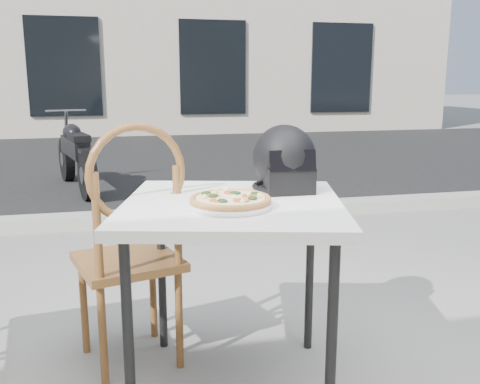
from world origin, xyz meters
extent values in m
cube|color=black|center=(0.00, 7.00, 0.00)|extent=(30.00, 8.00, 0.00)
cube|color=#A4A299|center=(0.00, 3.00, 0.06)|extent=(30.00, 0.25, 0.12)
cube|color=beige|center=(0.00, 14.00, 3.50)|extent=(16.00, 6.00, 7.00)
cube|color=black|center=(-1.70, 10.98, 1.60)|extent=(1.60, 0.08, 2.20)
cube|color=black|center=(1.70, 10.98, 1.60)|extent=(1.60, 0.08, 2.20)
cube|color=black|center=(5.00, 10.98, 1.60)|extent=(1.60, 0.08, 2.20)
cube|color=white|center=(-0.15, 0.15, 0.82)|extent=(1.08, 1.08, 0.04)
cylinder|color=black|center=(-0.60, -0.12, 0.40)|extent=(0.05, 0.05, 0.80)
cylinder|color=black|center=(0.12, -0.30, 0.40)|extent=(0.05, 0.05, 0.80)
cylinder|color=black|center=(-0.42, 0.60, 0.40)|extent=(0.05, 0.05, 0.80)
cylinder|color=black|center=(0.30, 0.42, 0.40)|extent=(0.05, 0.05, 0.80)
cylinder|color=white|center=(-0.18, 0.04, 0.85)|extent=(0.38, 0.38, 0.01)
torus|color=white|center=(-0.18, 0.04, 0.86)|extent=(0.39, 0.39, 0.02)
cylinder|color=#C08546|center=(-0.18, 0.04, 0.87)|extent=(0.36, 0.36, 0.01)
torus|color=#C08546|center=(-0.18, 0.04, 0.88)|extent=(0.37, 0.37, 0.02)
cylinder|color=red|center=(-0.18, 0.04, 0.88)|extent=(0.32, 0.32, 0.00)
cylinder|color=#FFE9C3|center=(-0.18, 0.04, 0.88)|extent=(0.31, 0.31, 0.00)
cylinder|color=#CE4A24|center=(-0.10, 0.04, 0.89)|extent=(0.07, 0.07, 0.00)
cylinder|color=#CE4A24|center=(-0.16, 0.12, 0.89)|extent=(0.07, 0.07, 0.00)
cylinder|color=#CE4A24|center=(-0.25, 0.08, 0.89)|extent=(0.07, 0.07, 0.00)
cylinder|color=#CE4A24|center=(-0.24, -0.01, 0.89)|extent=(0.07, 0.07, 0.00)
cylinder|color=#CE4A24|center=(-0.16, -0.03, 0.89)|extent=(0.07, 0.07, 0.00)
ellipsoid|color=#143814|center=(-0.15, 0.10, 0.89)|extent=(0.05, 0.04, 0.01)
ellipsoid|color=#143814|center=(-0.25, 0.07, 0.89)|extent=(0.06, 0.06, 0.01)
ellipsoid|color=#143814|center=(-0.11, -0.01, 0.89)|extent=(0.04, 0.05, 0.01)
ellipsoid|color=#143814|center=(-0.23, -0.03, 0.89)|extent=(0.06, 0.06, 0.01)
ellipsoid|color=#143814|center=(-0.08, 0.07, 0.89)|extent=(0.05, 0.04, 0.01)
ellipsoid|color=#143814|center=(-0.26, 0.13, 0.89)|extent=(0.06, 0.06, 0.01)
cylinder|color=#E5E08C|center=(-0.18, 0.01, 0.89)|extent=(0.02, 0.03, 0.02)
cylinder|color=#E5E08C|center=(-0.22, 0.13, 0.89)|extent=(0.03, 0.03, 0.02)
cylinder|color=#E5E08C|center=(-0.11, 0.04, 0.89)|extent=(0.03, 0.03, 0.02)
cylinder|color=#E5E08C|center=(-0.18, 0.15, 0.89)|extent=(0.02, 0.03, 0.02)
cylinder|color=#E5E08C|center=(-0.15, -0.06, 0.89)|extent=(0.03, 0.03, 0.02)
cylinder|color=#E5E08C|center=(-0.28, 0.04, 0.89)|extent=(0.03, 0.03, 0.02)
cylinder|color=#E5E08C|center=(-0.07, 0.01, 0.89)|extent=(0.02, 0.02, 0.02)
cylinder|color=#E5E08C|center=(-0.24, -0.01, 0.89)|extent=(0.03, 0.03, 0.02)
ellipsoid|color=black|center=(0.12, 0.33, 0.99)|extent=(0.29, 0.31, 0.29)
cube|color=black|center=(0.12, 0.24, 0.90)|extent=(0.21, 0.11, 0.12)
torus|color=black|center=(0.12, 0.33, 0.86)|extent=(0.29, 0.29, 0.03)
cube|color=black|center=(0.12, 0.20, 1.00)|extent=(0.20, 0.04, 0.09)
cube|color=brown|center=(-0.58, 0.49, 0.50)|extent=(0.55, 0.55, 0.04)
cylinder|color=brown|center=(-0.46, 0.71, 0.24)|extent=(0.04, 0.04, 0.49)
cylinder|color=brown|center=(-0.80, 0.62, 0.24)|extent=(0.04, 0.04, 0.49)
cylinder|color=brown|center=(-0.36, 0.37, 0.24)|extent=(0.04, 0.04, 0.49)
cylinder|color=brown|center=(-0.70, 0.27, 0.24)|extent=(0.04, 0.04, 0.49)
cylinder|color=brown|center=(-0.36, 0.36, 0.73)|extent=(0.04, 0.04, 0.47)
cylinder|color=brown|center=(-0.70, 0.26, 0.73)|extent=(0.04, 0.04, 0.47)
torus|color=brown|center=(-0.53, 0.31, 0.95)|extent=(0.43, 0.15, 0.44)
cylinder|color=black|center=(-1.27, 5.44, 0.29)|extent=(0.25, 0.59, 0.57)
cylinder|color=gray|center=(-1.27, 5.44, 0.29)|extent=(0.18, 0.22, 0.19)
cylinder|color=black|center=(-0.95, 4.14, 0.29)|extent=(0.25, 0.59, 0.57)
cylinder|color=gray|center=(-0.95, 4.14, 0.29)|extent=(0.18, 0.22, 0.19)
cube|color=black|center=(-1.11, 4.79, 0.53)|extent=(0.41, 1.02, 0.21)
ellipsoid|color=black|center=(-1.14, 4.93, 0.69)|extent=(0.31, 0.44, 0.21)
cube|color=black|center=(-1.04, 4.52, 0.67)|extent=(0.30, 0.51, 0.08)
cylinder|color=gray|center=(-1.25, 5.37, 0.59)|extent=(0.12, 0.31, 0.68)
cylinder|color=gray|center=(-1.23, 5.26, 0.94)|extent=(0.49, 0.15, 0.03)
cube|color=black|center=(-0.95, 4.16, 0.56)|extent=(0.18, 0.24, 0.05)
camera|label=1|loc=(-0.60, -1.94, 1.34)|focal=40.00mm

